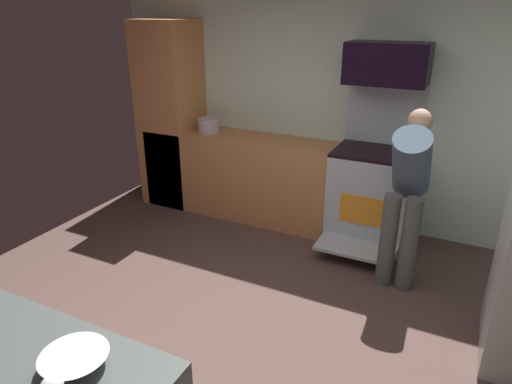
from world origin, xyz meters
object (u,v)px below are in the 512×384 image
oven_range (372,192)px  stock_pot (209,125)px  person_cook (407,188)px  mixing_bowl_small (75,361)px  microwave (387,64)px

oven_range → stock_pot: 1.95m
person_cook → mixing_bowl_small: 2.80m
person_cook → stock_pot: (-2.29, 0.64, 0.12)m
microwave → mixing_bowl_small: microwave is taller
microwave → person_cook: (0.40, -0.72, -0.89)m
microwave → stock_pot: microwave is taller
stock_pot → mixing_bowl_small: bearing=-66.7°
mixing_bowl_small → oven_range: bearing=82.0°
oven_range → person_cook: size_ratio=1.06×
person_cook → microwave: bearing=119.0°
stock_pot → microwave: bearing=2.4°
microwave → person_cook: 1.21m
microwave → person_cook: size_ratio=0.51×
oven_range → mixing_bowl_small: oven_range is taller
microwave → stock_pot: size_ratio=3.12×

